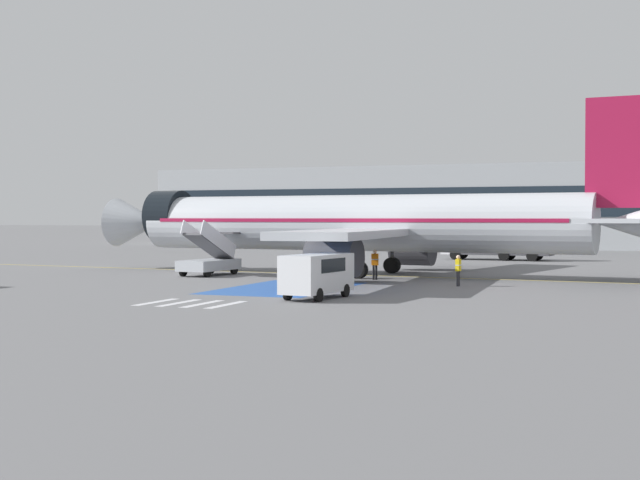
# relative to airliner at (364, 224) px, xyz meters

# --- Properties ---
(ground_plane) EXTENTS (600.00, 600.00, 0.00)m
(ground_plane) POSITION_rel_airliner_xyz_m (-2.51, 0.91, -3.47)
(ground_plane) COLOR slate
(apron_leadline_yellow) EXTENTS (75.24, 6.37, 0.01)m
(apron_leadline_yellow) POSITION_rel_airliner_xyz_m (-0.69, 0.06, -3.46)
(apron_leadline_yellow) COLOR gold
(apron_leadline_yellow) RESTS_ON ground_plane
(apron_stand_patch_blue) EXTENTS (6.12, 10.71, 0.01)m
(apron_stand_patch_blue) POSITION_rel_airliner_xyz_m (-0.69, -11.76, -3.46)
(apron_stand_patch_blue) COLOR #2856A8
(apron_stand_patch_blue) RESTS_ON ground_plane
(apron_walkway_bar_0) EXTENTS (0.44, 3.60, 0.01)m
(apron_walkway_bar_0) POSITION_rel_airliner_xyz_m (-3.09, -21.31, -3.46)
(apron_walkway_bar_0) COLOR silver
(apron_walkway_bar_0) RESTS_ON ground_plane
(apron_walkway_bar_1) EXTENTS (0.44, 3.60, 0.01)m
(apron_walkway_bar_1) POSITION_rel_airliner_xyz_m (-1.89, -21.31, -3.46)
(apron_walkway_bar_1) COLOR silver
(apron_walkway_bar_1) RESTS_ON ground_plane
(apron_walkway_bar_2) EXTENTS (0.44, 3.60, 0.01)m
(apron_walkway_bar_2) POSITION_rel_airliner_xyz_m (-0.69, -21.31, -3.46)
(apron_walkway_bar_2) COLOR silver
(apron_walkway_bar_2) RESTS_ON ground_plane
(apron_walkway_bar_3) EXTENTS (0.44, 3.60, 0.01)m
(apron_walkway_bar_3) POSITION_rel_airliner_xyz_m (0.51, -21.31, -3.46)
(apron_walkway_bar_3) COLOR silver
(apron_walkway_bar_3) RESTS_ON ground_plane
(airliner) EXTENTS (41.42, 32.97, 11.01)m
(airliner) POSITION_rel_airliner_xyz_m (0.00, 0.00, 0.00)
(airliner) COLOR #B7BCC4
(airliner) RESTS_ON ground_plane
(boarding_stairs_forward) EXTENTS (2.59, 5.37, 3.72)m
(boarding_stairs_forward) POSITION_rel_airliner_xyz_m (-9.67, -3.65, -2.52)
(boarding_stairs_forward) COLOR #ADB2BA
(boarding_stairs_forward) RESTS_ON ground_plane
(fuel_tanker) EXTENTS (10.11, 3.40, 3.50)m
(fuel_tanker) POSITION_rel_airliner_xyz_m (4.86, 24.73, -1.69)
(fuel_tanker) COLOR #38383D
(fuel_tanker) RESTS_ON ground_plane
(service_van_1) EXTENTS (2.28, 4.74, 2.12)m
(service_van_1) POSITION_rel_airliner_xyz_m (3.22, -17.09, -2.20)
(service_van_1) COLOR silver
(service_van_1) RESTS_ON ground_plane
(ground_crew_0) EXTENTS (0.46, 0.30, 1.88)m
(ground_crew_0) POSITION_rel_airliner_xyz_m (1.97, -3.79, -2.37)
(ground_crew_0) COLOR black
(ground_crew_0) RESTS_ON ground_plane
(ground_crew_1) EXTENTS (0.44, 0.24, 1.84)m
(ground_crew_1) POSITION_rel_airliner_xyz_m (-0.80, -3.41, -2.40)
(ground_crew_1) COLOR #2D2D33
(ground_crew_1) RESTS_ON ground_plane
(ground_crew_2) EXTENTS (0.28, 0.45, 1.77)m
(ground_crew_2) POSITION_rel_airliner_xyz_m (7.92, -7.13, -2.45)
(ground_crew_2) COLOR #2D2D33
(ground_crew_2) RESTS_ON ground_plane
(terminal_building) EXTENTS (99.79, 12.10, 10.52)m
(terminal_building) POSITION_rel_airliner_xyz_m (2.34, 58.47, 1.79)
(terminal_building) COLOR #9EA3A8
(terminal_building) RESTS_ON ground_plane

